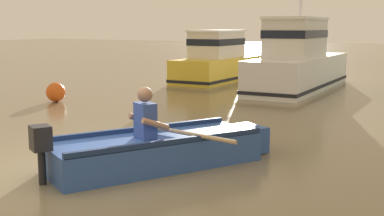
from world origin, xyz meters
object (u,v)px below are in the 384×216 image
object	(u,v)px
moored_boat_yellow	(221,62)
rowboat_with_person	(159,149)
moored_boat_white	(299,63)
mooring_buoy	(56,92)

from	to	relation	value
moored_boat_yellow	rowboat_with_person	bearing A→B (deg)	-68.17
rowboat_with_person	moored_boat_yellow	size ratio (longest dim) A/B	0.63
moored_boat_yellow	moored_boat_white	distance (m)	3.80
moored_boat_white	mooring_buoy	bearing A→B (deg)	-130.19
mooring_buoy	moored_boat_yellow	bearing A→B (deg)	78.71
rowboat_with_person	moored_boat_white	size ratio (longest dim) A/B	0.54
mooring_buoy	rowboat_with_person	bearing A→B (deg)	-33.83
rowboat_with_person	moored_boat_yellow	world-z (taller)	moored_boat_yellow
rowboat_with_person	mooring_buoy	xyz separation A→B (m)	(-6.00, 4.02, 0.01)
rowboat_with_person	moored_boat_yellow	xyz separation A→B (m)	(-4.54, 11.33, 0.46)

